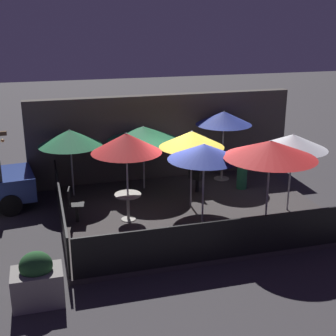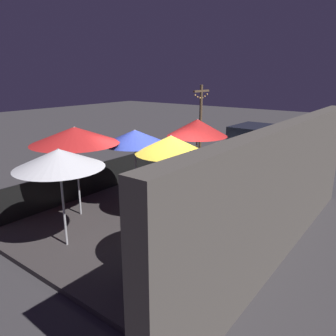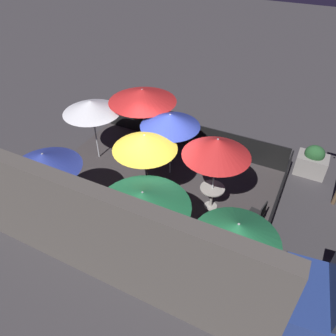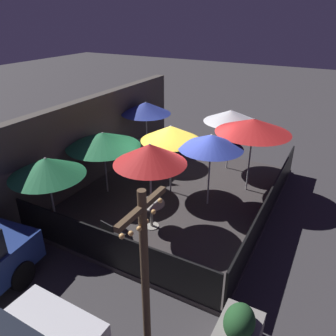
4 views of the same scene
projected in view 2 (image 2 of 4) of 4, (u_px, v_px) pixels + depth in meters
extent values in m
plane|color=#383538|center=(164.00, 219.00, 9.01)|extent=(60.00, 60.00, 0.00)
cube|color=#383333|center=(164.00, 217.00, 9.00)|extent=(7.34, 5.81, 0.12)
cube|color=#4C4742|center=(283.00, 193.00, 6.78)|extent=(8.94, 0.36, 2.92)
cube|color=black|center=(94.00, 179.00, 10.52)|extent=(7.14, 0.05, 0.95)
cube|color=black|center=(227.00, 169.00, 11.62)|extent=(0.05, 5.61, 0.95)
cylinder|color=#B2B2B7|center=(196.00, 158.00, 10.18)|extent=(0.05, 0.05, 2.41)
cone|color=red|center=(197.00, 128.00, 9.92)|extent=(1.85, 1.85, 0.52)
cylinder|color=#B2B2B7|center=(199.00, 219.00, 5.97)|extent=(0.05, 0.05, 2.32)
cone|color=#283893|center=(201.00, 170.00, 5.71)|extent=(1.83, 1.83, 0.44)
cylinder|color=#B2B2B7|center=(252.00, 186.00, 8.19)|extent=(0.05, 0.05, 2.03)
cone|color=#1E6B3D|center=(254.00, 155.00, 7.98)|extent=(2.27, 2.27, 0.45)
cylinder|color=#B2B2B7|center=(136.00, 169.00, 9.34)|extent=(0.05, 0.05, 2.23)
cone|color=#283893|center=(135.00, 137.00, 9.09)|extent=(1.85, 1.85, 0.40)
cylinder|color=#B2B2B7|center=(281.00, 166.00, 9.90)|extent=(0.05, 0.05, 2.07)
cone|color=#1E6B3D|center=(284.00, 140.00, 9.68)|extent=(1.90, 1.90, 0.48)
cylinder|color=#B2B2B7|center=(171.00, 178.00, 8.47)|extent=(0.05, 0.05, 2.24)
cone|color=gold|center=(171.00, 144.00, 8.23)|extent=(1.83, 1.83, 0.45)
cylinder|color=#B2B2B7|center=(78.00, 172.00, 8.69)|extent=(0.05, 0.05, 2.41)
cone|color=red|center=(75.00, 135.00, 8.42)|extent=(2.29, 2.29, 0.44)
cylinder|color=#B2B2B7|center=(63.00, 199.00, 7.10)|extent=(0.05, 0.05, 2.22)
cone|color=silver|center=(59.00, 158.00, 6.85)|extent=(1.90, 1.90, 0.41)
cylinder|color=#9E998E|center=(196.00, 194.00, 10.51)|extent=(0.39, 0.39, 0.02)
cylinder|color=#9E998E|center=(196.00, 184.00, 10.41)|extent=(0.08, 0.08, 0.70)
cylinder|color=#9E998E|center=(196.00, 173.00, 10.31)|extent=(0.71, 0.71, 0.04)
cylinder|color=#9E998E|center=(198.00, 274.00, 6.29)|extent=(0.51, 0.51, 0.02)
cylinder|color=#9E998E|center=(198.00, 258.00, 6.19)|extent=(0.08, 0.08, 0.73)
cylinder|color=#9E998E|center=(199.00, 240.00, 6.09)|extent=(0.93, 0.93, 0.04)
cube|color=black|center=(222.00, 178.00, 11.34)|extent=(0.09, 0.09, 0.47)
cube|color=black|center=(223.00, 171.00, 11.27)|extent=(0.46, 0.46, 0.04)
cube|color=black|center=(226.00, 164.00, 11.32)|extent=(0.10, 0.40, 0.44)
cube|color=black|center=(191.00, 228.00, 7.70)|extent=(0.11, 0.11, 0.46)
cube|color=black|center=(192.00, 218.00, 7.63)|extent=(0.56, 0.56, 0.04)
cube|color=black|center=(191.00, 206.00, 7.74)|extent=(0.27, 0.33, 0.44)
cylinder|color=#236642|center=(148.00, 242.00, 6.55)|extent=(0.40, 0.40, 0.95)
sphere|color=tan|center=(147.00, 215.00, 6.39)|extent=(0.22, 0.22, 0.22)
cube|color=gray|center=(164.00, 158.00, 14.12)|extent=(0.99, 0.69, 0.71)
ellipsoid|color=#235128|center=(164.00, 147.00, 13.99)|extent=(0.64, 0.51, 0.58)
cylinder|color=brown|center=(200.00, 127.00, 13.72)|extent=(0.12, 0.12, 3.42)
cube|color=brown|center=(201.00, 91.00, 13.32)|extent=(1.10, 0.08, 0.08)
sphere|color=#F4B260|center=(207.00, 94.00, 13.71)|extent=(0.07, 0.07, 0.07)
sphere|color=#F4B260|center=(205.00, 96.00, 13.59)|extent=(0.07, 0.07, 0.07)
sphere|color=#F4B260|center=(202.00, 98.00, 13.46)|extent=(0.07, 0.07, 0.07)
sphere|color=#F4B260|center=(200.00, 98.00, 13.32)|extent=(0.07, 0.07, 0.07)
sphere|color=#F4B260|center=(198.00, 97.00, 13.17)|extent=(0.07, 0.07, 0.07)
sphere|color=#F4B260|center=(195.00, 95.00, 13.01)|extent=(0.07, 0.07, 0.07)
cube|color=silver|center=(252.00, 146.00, 14.95)|extent=(4.08, 1.76, 0.70)
cube|color=#1E232D|center=(253.00, 132.00, 14.77)|extent=(2.25, 1.60, 0.60)
cylinder|color=black|center=(257.00, 162.00, 13.62)|extent=(0.64, 0.19, 0.64)
cylinder|color=black|center=(223.00, 156.00, 14.58)|extent=(0.64, 0.19, 0.64)
cylinder|color=black|center=(279.00, 151.00, 15.51)|extent=(0.64, 0.19, 0.64)
cylinder|color=black|center=(247.00, 147.00, 16.47)|extent=(0.64, 0.19, 0.64)
cube|color=navy|center=(303.00, 160.00, 12.51)|extent=(4.07, 2.15, 0.70)
cube|color=#1E232D|center=(305.00, 143.00, 12.33)|extent=(2.31, 1.81, 0.60)
cylinder|color=black|center=(321.00, 181.00, 11.21)|extent=(0.66, 0.25, 0.64)
cylinder|color=black|center=(273.00, 174.00, 12.00)|extent=(0.66, 0.25, 0.64)
cylinder|color=black|center=(329.00, 165.00, 13.21)|extent=(0.66, 0.25, 0.64)
cylinder|color=black|center=(287.00, 160.00, 14.00)|extent=(0.66, 0.25, 0.64)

